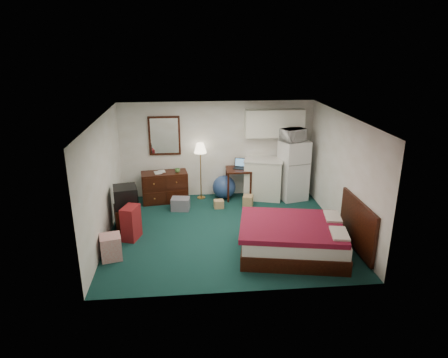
{
  "coord_description": "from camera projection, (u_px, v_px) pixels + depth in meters",
  "views": [
    {
      "loc": [
        -0.78,
        -7.83,
        3.92
      ],
      "look_at": [
        -0.03,
        0.1,
        1.17
      ],
      "focal_mm": 32.0,
      "sensor_mm": 36.0,
      "label": 1
    }
  ],
  "objects": [
    {
      "name": "suitcase",
      "position": [
        131.0,
        223.0,
        8.27
      ],
      "size": [
        0.4,
        0.5,
        0.72
      ],
      "primitive_type": null,
      "rotation": [
        0.0,
        0.0,
        -0.31
      ],
      "color": "#6F050B",
      "rests_on": "floor"
    },
    {
      "name": "mug",
      "position": [
        177.0,
        170.0,
        10.08
      ],
      "size": [
        0.13,
        0.1,
        0.13
      ],
      "primitive_type": "imported",
      "rotation": [
        0.0,
        0.0,
        0.03
      ],
      "color": "#518540",
      "rests_on": "dresser"
    },
    {
      "name": "upper_cabinets",
      "position": [
        274.0,
        123.0,
        10.16
      ],
      "size": [
        1.5,
        0.35,
        0.7
      ],
      "primitive_type": null,
      "color": "white",
      "rests_on": "walls"
    },
    {
      "name": "exercise_ball",
      "position": [
        224.0,
        187.0,
        10.47
      ],
      "size": [
        0.77,
        0.77,
        0.61
      ],
      "primitive_type": "sphere",
      "rotation": [
        0.0,
        0.0,
        0.32
      ],
      "color": "navy",
      "rests_on": "floor"
    },
    {
      "name": "retail_box",
      "position": [
        111.0,
        247.0,
        7.55
      ],
      "size": [
        0.45,
        0.45,
        0.47
      ],
      "primitive_type": null,
      "rotation": [
        0.0,
        0.0,
        0.23
      ],
      "color": "silver",
      "rests_on": "floor"
    },
    {
      "name": "mirror",
      "position": [
        165.0,
        136.0,
        10.14
      ],
      "size": [
        0.8,
        0.06,
        1.0
      ],
      "primitive_type": null,
      "color": "white",
      "rests_on": "walls"
    },
    {
      "name": "book_b",
      "position": [
        158.0,
        168.0,
        10.06
      ],
      "size": [
        0.17,
        0.06,
        0.22
      ],
      "primitive_type": "imported",
      "rotation": [
        0.0,
        0.0,
        0.24
      ],
      "color": "#B08D47",
      "rests_on": "dresser"
    },
    {
      "name": "floor",
      "position": [
        226.0,
        231.0,
        8.72
      ],
      "size": [
        5.0,
        4.5,
        0.01
      ],
      "primitive_type": "cube",
      "color": "black",
      "rests_on": "ground"
    },
    {
      "name": "dresser",
      "position": [
        165.0,
        187.0,
        10.22
      ],
      "size": [
        1.2,
        0.66,
        0.78
      ],
      "primitive_type": null,
      "rotation": [
        0.0,
        0.0,
        0.13
      ],
      "color": "black",
      "rests_on": "floor"
    },
    {
      "name": "file_bin",
      "position": [
        181.0,
        204.0,
        9.77
      ],
      "size": [
        0.48,
        0.38,
        0.31
      ],
      "primitive_type": null,
      "rotation": [
        0.0,
        0.0,
        -0.13
      ],
      "color": "slate",
      "rests_on": "floor"
    },
    {
      "name": "floor_lamp",
      "position": [
        201.0,
        171.0,
        10.32
      ],
      "size": [
        0.39,
        0.39,
        1.49
      ],
      "primitive_type": null,
      "rotation": [
        0.0,
        0.0,
        0.24
      ],
      "color": "gold",
      "rests_on": "floor"
    },
    {
      "name": "bed",
      "position": [
        293.0,
        239.0,
        7.7
      ],
      "size": [
        2.21,
        1.86,
        0.63
      ],
      "primitive_type": null,
      "rotation": [
        0.0,
        0.0,
        -0.19
      ],
      "color": "#520A0E",
      "rests_on": "floor"
    },
    {
      "name": "laptop",
      "position": [
        240.0,
        164.0,
        10.3
      ],
      "size": [
        0.42,
        0.38,
        0.24
      ],
      "primitive_type": null,
      "rotation": [
        0.0,
        0.0,
        -0.34
      ],
      "color": "black",
      "rests_on": "desk"
    },
    {
      "name": "ceiling",
      "position": [
        226.0,
        117.0,
        7.9
      ],
      "size": [
        5.0,
        4.5,
        0.01
      ],
      "primitive_type": "cube",
      "color": "beige",
      "rests_on": "walls"
    },
    {
      "name": "walls",
      "position": [
        226.0,
        177.0,
        8.31
      ],
      "size": [
        5.01,
        4.51,
        2.5
      ],
      "color": "beige",
      "rests_on": "floor"
    },
    {
      "name": "tv_stand",
      "position": [
        127.0,
        218.0,
        8.77
      ],
      "size": [
        0.63,
        0.66,
        0.51
      ],
      "primitive_type": null,
      "rotation": [
        0.0,
        0.0,
        0.24
      ],
      "color": "black",
      "rests_on": "floor"
    },
    {
      "name": "fridge",
      "position": [
        293.0,
        170.0,
        10.3
      ],
      "size": [
        0.77,
        0.77,
        1.56
      ],
      "primitive_type": null,
      "rotation": [
        0.0,
        0.0,
        0.24
      ],
      "color": "white",
      "rests_on": "floor"
    },
    {
      "name": "cardboard_box_a",
      "position": [
        219.0,
        204.0,
        9.9
      ],
      "size": [
        0.25,
        0.21,
        0.2
      ],
      "primitive_type": null,
      "rotation": [
        0.0,
        0.0,
        0.05
      ],
      "color": "#B08D47",
      "rests_on": "floor"
    },
    {
      "name": "kitchen_counter",
      "position": [
        263.0,
        179.0,
        10.45
      ],
      "size": [
        1.1,
        0.95,
        1.03
      ],
      "primitive_type": null,
      "rotation": [
        0.0,
        0.0,
        -0.28
      ],
      "color": "white",
      "rests_on": "floor"
    },
    {
      "name": "crt_tv",
      "position": [
        125.0,
        197.0,
        8.63
      ],
      "size": [
        0.59,
        0.62,
        0.46
      ],
      "primitive_type": null,
      "rotation": [
        0.0,
        0.0,
        0.2
      ],
      "color": "black",
      "rests_on": "tv_stand"
    },
    {
      "name": "headboard",
      "position": [
        357.0,
        225.0,
        7.73
      ],
      "size": [
        0.06,
        1.56,
        1.0
      ],
      "primitive_type": null,
      "color": "black",
      "rests_on": "walls"
    },
    {
      "name": "microwave",
      "position": [
        293.0,
        134.0,
        9.91
      ],
      "size": [
        0.66,
        0.56,
        0.39
      ],
      "primitive_type": "imported",
      "rotation": [
        0.0,
        0.0,
        0.51
      ],
      "color": "white",
      "rests_on": "fridge"
    },
    {
      "name": "desk",
      "position": [
        238.0,
        183.0,
        10.45
      ],
      "size": [
        0.65,
        0.65,
        0.8
      ],
      "primitive_type": null,
      "rotation": [
        0.0,
        0.0,
        -0.03
      ],
      "color": "black",
      "rests_on": "floor"
    },
    {
      "name": "cardboard_box_b",
      "position": [
        248.0,
        201.0,
        10.0
      ],
      "size": [
        0.3,
        0.33,
        0.28
      ],
      "primitive_type": null,
      "rotation": [
        0.0,
        0.0,
        -0.3
      ],
      "color": "#B08D47",
      "rests_on": "floor"
    },
    {
      "name": "book_a",
      "position": [
        154.0,
        169.0,
        9.97
      ],
      "size": [
        0.18,
        0.06,
        0.25
      ],
      "primitive_type": "imported",
      "rotation": [
        0.0,
        0.0,
        0.22
      ],
      "color": "#B08D47",
      "rests_on": "dresser"
    }
  ]
}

